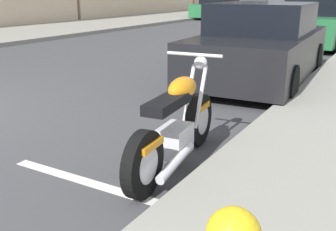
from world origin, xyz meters
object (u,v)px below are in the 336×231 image
Objects in this scene: parked_car_far_down_curb at (261,46)px; parked_car_behind_motorcycle at (317,23)px; parked_motorcycle at (176,127)px; car_opposite_curb at (219,7)px.

parked_car_far_down_curb is 1.05× the size of parked_car_behind_motorcycle.
parked_motorcycle is 0.44× the size of parked_car_far_down_curb.
car_opposite_curb is at bearing 38.47° from parked_car_behind_motorcycle.
parked_car_behind_motorcycle is (5.97, 0.07, 0.03)m from parked_car_far_down_curb.
parked_car_behind_motorcycle is 0.92× the size of car_opposite_curb.
parked_car_behind_motorcycle is at bearing -2.15° from parked_motorcycle.
parked_car_behind_motorcycle is at bearing -2.49° from parked_car_far_down_curb.
parked_car_behind_motorcycle is (10.38, 0.63, 0.30)m from parked_motorcycle.
parked_car_behind_motorcycle is at bearing 38.03° from car_opposite_curb.
parked_car_far_down_curb reaches higher than parked_motorcycle.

